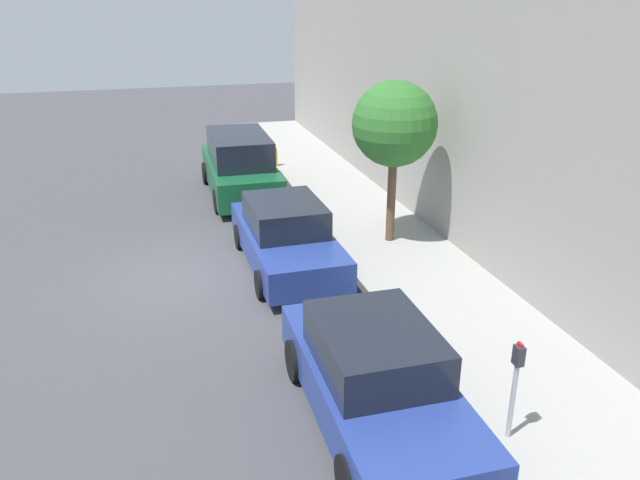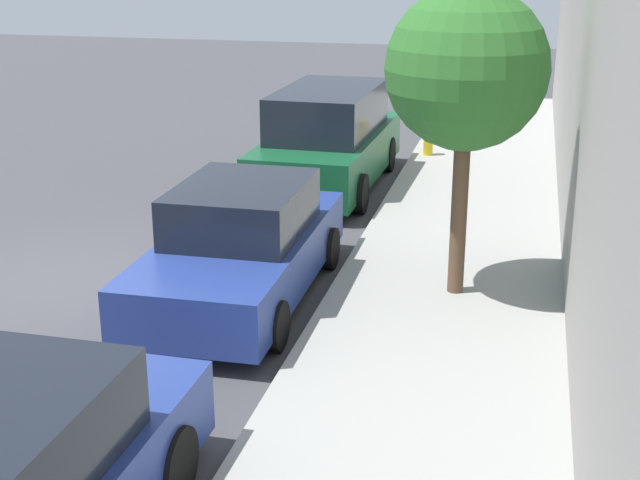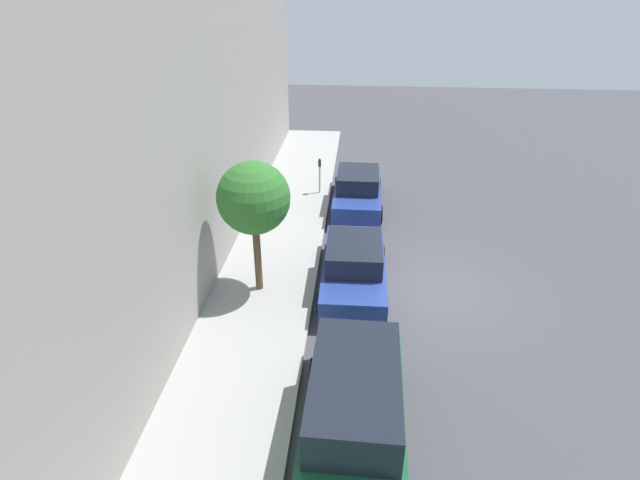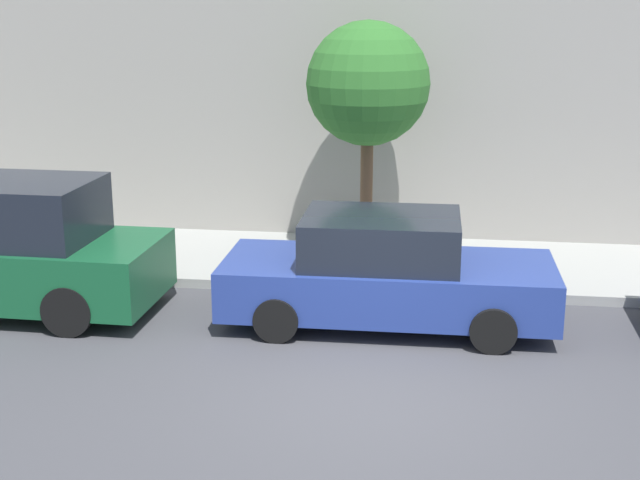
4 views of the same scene
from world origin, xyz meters
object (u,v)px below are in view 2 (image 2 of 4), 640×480
parked_sedan_second (241,246)px  street_tree (466,70)px  fire_hydrant (428,139)px  parked_minivan_third (328,140)px

parked_sedan_second → street_tree: 3.61m
parked_sedan_second → fire_hydrant: size_ratio=6.55×
parked_sedan_second → street_tree: size_ratio=1.16×
parked_sedan_second → parked_minivan_third: bearing=91.3°
street_tree → fire_hydrant: street_tree is taller
street_tree → parked_sedan_second: bearing=-169.4°
street_tree → fire_hydrant: 8.16m
parked_minivan_third → fire_hydrant: bearing=57.3°
parked_sedan_second → fire_hydrant: 8.30m
parked_sedan_second → fire_hydrant: (1.48, 8.17, -0.23)m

